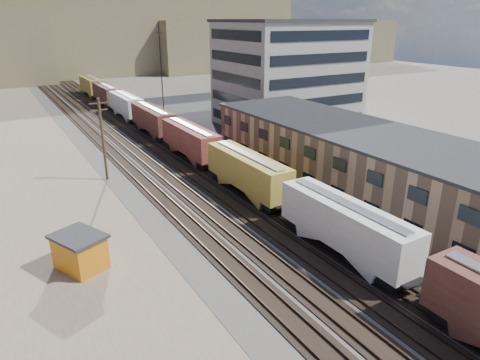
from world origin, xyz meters
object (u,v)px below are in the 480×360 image
utility_pole_north (103,138)px  maintenance_shed (80,251)px  parked_car_blue (264,120)px  freight_train (170,128)px

utility_pole_north → maintenance_shed: utility_pole_north is taller
utility_pole_north → parked_car_blue: utility_pole_north is taller
maintenance_shed → parked_car_blue: size_ratio=0.82×
utility_pole_north → maintenance_shed: 20.58m
utility_pole_north → parked_car_blue: 35.93m
utility_pole_north → parked_car_blue: bearing=23.8°
maintenance_shed → freight_train: bearing=56.6°
freight_train → parked_car_blue: 20.88m
maintenance_shed → parked_car_blue: maintenance_shed is taller
freight_train → maintenance_shed: (-19.14, -29.04, -1.30)m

